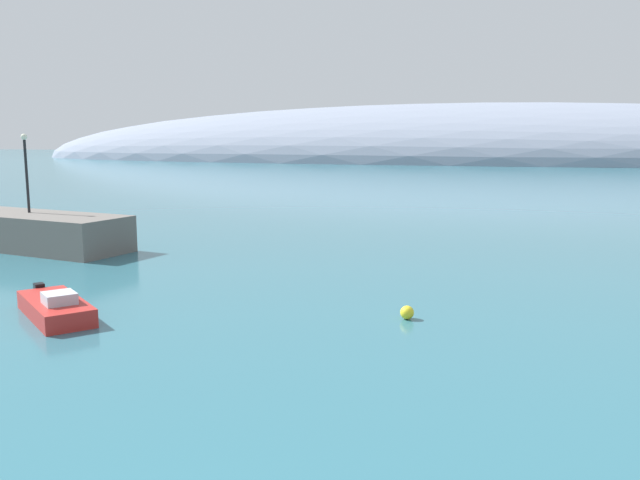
# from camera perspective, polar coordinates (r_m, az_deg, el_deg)

# --- Properties ---
(distant_ridge) EXTENTS (278.44, 76.95, 32.68)m
(distant_ridge) POSITION_cam_1_polar(r_m,az_deg,el_deg) (195.00, 12.36, 6.80)
(distant_ridge) COLOR gray
(distant_ridge) RESTS_ON ground
(motorboat_red_foreground) EXTENTS (4.73, 4.23, 1.07)m
(motorboat_red_foreground) POSITION_cam_1_polar(r_m,az_deg,el_deg) (25.96, -22.12, -5.48)
(motorboat_red_foreground) COLOR red
(motorboat_red_foreground) RESTS_ON water
(mooring_buoy_yellow) EXTENTS (0.50, 0.50, 0.50)m
(mooring_buoy_yellow) POSITION_cam_1_polar(r_m,az_deg,el_deg) (24.08, 7.62, -6.30)
(mooring_buoy_yellow) COLOR yellow
(mooring_buoy_yellow) RESTS_ON water
(harbor_lamp_post) EXTENTS (0.36, 0.36, 4.68)m
(harbor_lamp_post) POSITION_cam_1_polar(r_m,az_deg,el_deg) (42.65, -24.31, 6.01)
(harbor_lamp_post) COLOR black
(harbor_lamp_post) RESTS_ON breakwater_rocks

